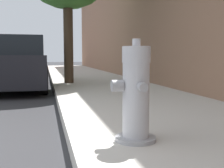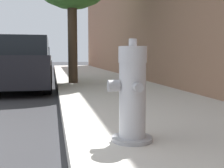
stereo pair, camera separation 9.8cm
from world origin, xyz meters
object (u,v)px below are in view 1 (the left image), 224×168
at_px(parked_car_near, 14,64).
at_px(parked_car_mid, 27,61).
at_px(fire_hydrant, 136,95).
at_px(parked_car_far, 31,59).

height_order(parked_car_near, parked_car_mid, parked_car_near).
bearing_deg(fire_hydrant, parked_car_far, 95.43).
distance_m(parked_car_near, parked_car_far, 11.60).
relative_size(fire_hydrant, parked_car_far, 0.20).
xyz_separation_m(parked_car_near, parked_car_mid, (-0.02, 6.17, -0.04)).
height_order(parked_car_near, parked_car_far, parked_car_near).
bearing_deg(fire_hydrant, parked_car_mid, 97.74).
bearing_deg(parked_car_mid, parked_car_near, -89.79).
relative_size(parked_car_near, parked_car_far, 0.96).
distance_m(fire_hydrant, parked_car_near, 6.06).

